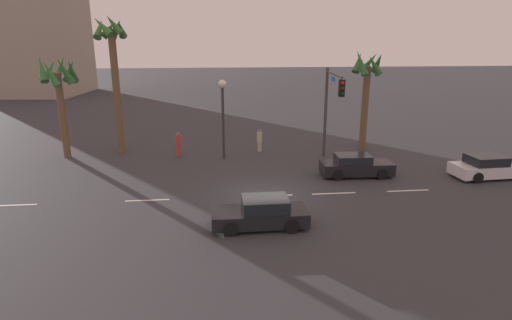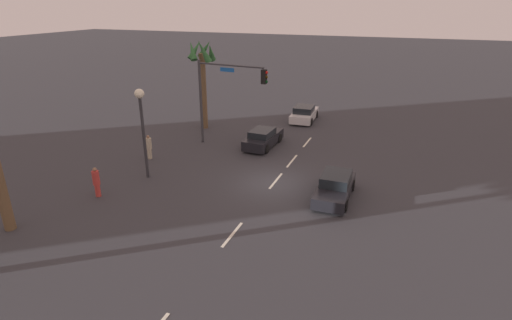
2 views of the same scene
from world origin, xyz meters
name	(u,v)px [view 1 (image 1 of 2)]	position (x,y,z in m)	size (l,w,h in m)	color
ground_plane	(265,196)	(0.00, 0.00, 0.00)	(220.00, 220.00, 0.00)	#333338
lane_stripe_1	(17,205)	(-12.50, 0.00, 0.01)	(1.96, 0.14, 0.01)	silver
lane_stripe_2	(147,200)	(-6.10, 0.00, 0.01)	(2.25, 0.14, 0.01)	silver
lane_stripe_3	(270,196)	(0.30, 0.00, 0.01)	(2.38, 0.14, 0.01)	silver
lane_stripe_4	(334,193)	(3.77, 0.00, 0.01)	(2.40, 0.14, 0.01)	silver
lane_stripe_5	(408,191)	(7.95, 0.00, 0.01)	(2.37, 0.14, 0.01)	silver
car_0	(356,166)	(5.92, 2.85, 0.63)	(4.34, 1.91, 1.33)	black
car_2	(488,167)	(13.72, 1.76, 0.63)	(4.38, 2.10, 1.37)	silver
car_3	(261,213)	(-0.62, -3.67, 0.61)	(4.22, 1.84, 1.33)	black
traffic_signal	(331,100)	(4.97, 5.63, 4.24)	(0.84, 5.51, 6.20)	#38383D
streetlamp	(223,103)	(-1.94, 7.50, 3.87)	(0.56, 0.56, 5.44)	#2D2D33
pedestrian_0	(260,140)	(0.76, 9.22, 0.87)	(0.56, 0.56, 1.68)	#B2A58C
pedestrian_1	(178,144)	(-5.11, 8.52, 0.89)	(0.43, 0.43, 1.71)	#BF3833
palm_tree_0	(113,58)	(-9.41, 10.01, 6.79)	(2.20, 2.47, 9.70)	brown
palm_tree_1	(367,81)	(8.56, 9.07, 5.12)	(2.47, 2.56, 7.35)	brown
palm_tree_2	(60,82)	(-12.86, 9.09, 5.22)	(2.75, 2.69, 7.03)	brown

